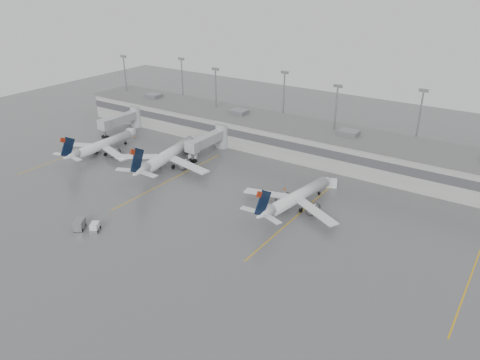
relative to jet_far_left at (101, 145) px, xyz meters
The scene contains 18 objects.
ground 52.46m from the jet_far_left, 29.70° to the right, with size 260.00×260.00×0.00m, color #515154.
terminal 55.66m from the jet_far_left, 35.14° to the left, with size 152.00×17.00×9.45m.
light_masts 59.88m from the jet_far_left, 39.71° to the left, with size 142.40×8.00×20.60m.
jet_bridge_left 22.17m from the jet_far_left, 116.81° to the left, with size 4.00×17.20×7.00m.
jet_bridge_right 31.90m from the jet_far_left, 38.32° to the left, with size 4.00×17.20×7.00m.
stand_markings 45.63m from the jet_far_left, ahead, with size 105.25×40.00×0.01m.
jet_far_left is the anchor object (origin of this frame).
jet_mid_left 21.97m from the jet_far_left, ahead, with size 27.59×31.18×10.15m.
jet_mid_right 61.17m from the jet_far_left, ahead, with size 24.33×27.47×8.92m.
baggage_tug 43.70m from the jet_far_left, 42.95° to the right, with size 2.86×3.15×1.73m.
baggage_cart 42.28m from the jet_far_left, 47.10° to the right, with size 3.21×3.59×2.01m.
gse_uld_a 18.26m from the jet_far_left, 109.29° to the left, with size 2.47×1.64×1.75m, color white.
gse_uld_b 26.73m from the jet_far_left, 24.59° to the left, with size 2.22×1.48×1.57m, color white.
gse_uld_c 65.19m from the jet_far_left, 14.43° to the left, with size 2.68×1.79×1.90m, color white.
gse_loader 23.42m from the jet_far_left, 40.52° to the left, with size 2.24×3.59×2.24m, color slate.
cone_a 16.22m from the jet_far_left, 102.01° to the left, with size 0.44×0.44×0.71m, color #EB5104.
cone_b 27.32m from the jet_far_left, 21.12° to the left, with size 0.47×0.47×0.75m, color #EB5104.
cone_c 55.31m from the jet_far_left, ahead, with size 0.46×0.46×0.73m, color #EB5104.
Camera 1 is at (56.29, -55.43, 48.69)m, focal length 35.00 mm.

